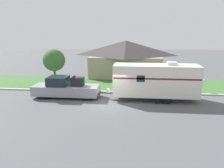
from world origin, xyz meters
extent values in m
plane|color=#515456|center=(0.00, 0.00, 0.00)|extent=(120.00, 120.00, 0.00)
cube|color=#ADADA8|center=(0.00, 3.75, 0.07)|extent=(80.00, 0.30, 0.14)
cube|color=#3D6B33|center=(0.00, 7.40, 0.01)|extent=(80.00, 7.00, 0.03)
cube|color=gray|center=(0.66, 12.98, 1.42)|extent=(9.51, 6.66, 2.83)
pyramid|color=#3D3838|center=(0.66, 12.98, 3.85)|extent=(10.27, 7.20, 2.04)
cube|color=#4C3828|center=(0.66, 9.68, 1.05)|extent=(1.00, 0.06, 2.10)
cylinder|color=black|center=(-6.56, 0.87, 0.46)|extent=(0.91, 0.28, 0.91)
cylinder|color=black|center=(-6.56, 2.53, 0.46)|extent=(0.91, 0.28, 0.91)
cylinder|color=black|center=(-2.50, 0.87, 0.46)|extent=(0.91, 0.28, 0.91)
cylinder|color=black|center=(-2.50, 2.53, 0.46)|extent=(0.91, 0.28, 0.91)
cube|color=gray|center=(-5.82, 1.70, 0.70)|extent=(3.45, 2.01, 0.90)
cube|color=#19232D|center=(-5.20, 1.70, 1.57)|extent=(1.79, 1.85, 0.84)
cube|color=gray|center=(-2.74, 1.70, 0.70)|extent=(2.71, 2.01, 0.90)
cube|color=#333333|center=(-1.33, 1.70, 0.37)|extent=(0.12, 1.81, 0.20)
cube|color=black|center=(-3.34, 1.70, 1.55)|extent=(1.15, 0.84, 0.80)
cube|color=black|center=(-3.71, 1.70, 2.03)|extent=(0.10, 0.93, 0.08)
cylinder|color=black|center=(3.99, 0.70, 0.38)|extent=(0.75, 0.22, 0.75)
cylinder|color=black|center=(3.99, 2.70, 0.38)|extent=(0.75, 0.22, 0.75)
cylinder|color=black|center=(4.81, 0.70, 0.38)|extent=(0.75, 0.22, 0.75)
cylinder|color=black|center=(4.81, 2.70, 0.38)|extent=(0.75, 0.22, 0.75)
cube|color=silver|center=(3.80, 1.70, 1.86)|extent=(7.50, 2.28, 2.76)
cube|color=#5B1E1E|center=(3.80, 0.55, 2.20)|extent=(7.35, 0.01, 0.14)
cube|color=#383838|center=(-0.54, 1.70, 0.53)|extent=(1.19, 0.12, 0.10)
cylinder|color=silver|center=(-0.48, 1.70, 0.76)|extent=(0.28, 0.28, 0.36)
cube|color=silver|center=(5.15, 1.70, 3.37)|extent=(0.80, 0.68, 0.28)
cube|color=#19232D|center=(2.45, 0.55, 2.20)|extent=(0.70, 0.01, 0.56)
cylinder|color=brown|center=(8.73, 4.59, 0.57)|extent=(0.09, 0.09, 1.14)
cube|color=silver|center=(8.73, 4.59, 1.25)|extent=(0.48, 0.20, 0.22)
cylinder|color=brown|center=(-7.12, 5.98, 1.01)|extent=(0.24, 0.24, 2.03)
sphere|color=#38662D|center=(-7.12, 5.98, 2.96)|extent=(2.49, 2.49, 2.49)
camera|label=1|loc=(1.89, -17.65, 6.10)|focal=35.00mm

